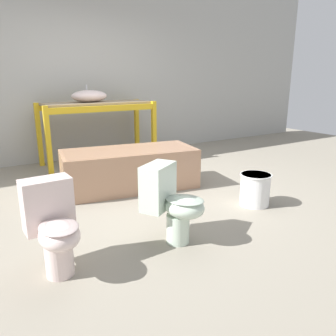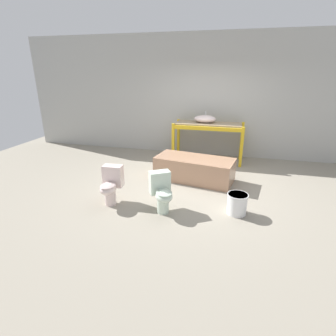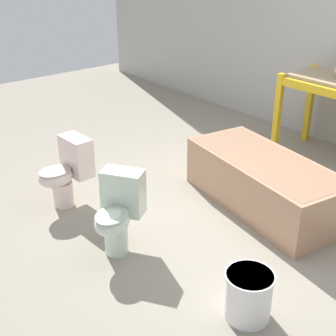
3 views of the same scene
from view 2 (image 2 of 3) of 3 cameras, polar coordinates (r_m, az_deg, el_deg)
ground_plane at (r=5.60m, az=5.69°, el=-3.46°), size 12.00×12.00×0.00m
warehouse_wall_rear at (r=7.38m, az=8.98°, el=15.07°), size 10.80×0.08×3.20m
shelving_rack at (r=6.92m, az=8.79°, el=8.32°), size 1.79×0.72×1.00m
sink_basin at (r=6.90m, az=8.05°, el=10.54°), size 0.56×0.39×0.27m
bathtub_main at (r=5.71m, az=5.76°, el=0.16°), size 1.76×0.99×0.50m
toilet_near at (r=4.40m, az=-1.36°, el=-5.06°), size 0.54×0.60×0.67m
toilet_far at (r=4.77m, az=-12.33°, el=-3.46°), size 0.36×0.53×0.67m
bucket_white at (r=4.54m, az=14.81°, el=-7.46°), size 0.34×0.34×0.36m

